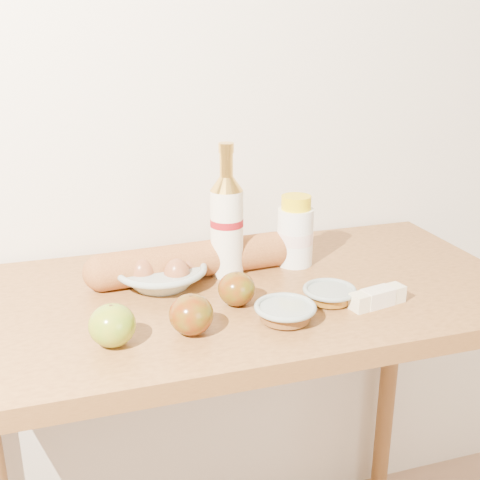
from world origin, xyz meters
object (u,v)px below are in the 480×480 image
at_px(table, 236,342).
at_px(egg_bowl, 162,272).
at_px(cream_bottle, 295,233).
at_px(bourbon_bottle, 227,223).
at_px(baguette, 193,260).

xyz_separation_m(table, egg_bowl, (-0.14, 0.07, 0.15)).
relative_size(table, cream_bottle, 7.42).
distance_m(bourbon_bottle, baguette, 0.11).
xyz_separation_m(cream_bottle, baguette, (-0.24, -0.01, -0.04)).
relative_size(cream_bottle, baguette, 0.34).
distance_m(egg_bowl, baguette, 0.08).
bearing_deg(table, cream_bottle, 30.16).
bearing_deg(bourbon_bottle, egg_bowl, -167.49).
bearing_deg(cream_bottle, bourbon_bottle, 175.19).
xyz_separation_m(bourbon_bottle, baguette, (-0.07, 0.01, -0.08)).
bearing_deg(baguette, bourbon_bottle, -10.55).
xyz_separation_m(cream_bottle, egg_bowl, (-0.31, -0.03, -0.05)).
distance_m(bourbon_bottle, cream_bottle, 0.17).
bearing_deg(cream_bottle, baguette, 171.60).
bearing_deg(baguette, cream_bottle, -2.62).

